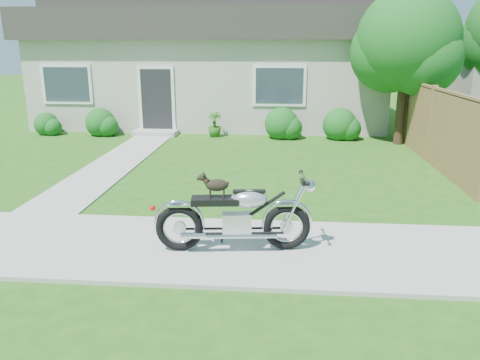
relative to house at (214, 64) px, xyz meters
name	(u,v)px	position (x,y,z in m)	size (l,w,h in m)	color
ground	(104,244)	(0.00, -11.99, -2.16)	(80.00, 80.00, 0.00)	#235114
sidewalk	(104,243)	(0.00, -11.99, -2.14)	(24.00, 2.20, 0.04)	#9E9B93
walkway	(118,161)	(-1.50, -6.99, -2.14)	(1.20, 8.00, 0.03)	#9E9B93
house	(214,64)	(0.00, 0.00, 0.00)	(12.60, 7.03, 4.50)	beige
fence	(431,124)	(6.30, -6.24, -1.22)	(0.12, 6.62, 1.90)	brown
tree_near	(412,46)	(6.18, -4.19, 0.67)	(2.89, 2.87, 4.41)	#3D2B1C
shrub_row	(224,124)	(0.78, -3.49, -1.73)	(10.44, 1.06, 1.06)	#165319
potted_plant_left	(100,124)	(-3.32, -3.44, -1.78)	(0.68, 0.59, 0.75)	#1D4D14
potted_plant_right	(215,125)	(0.47, -3.44, -1.76)	(0.44, 0.44, 0.79)	#255B19
motorcycle_with_dog	(237,217)	(1.98, -12.10, -1.62)	(2.22, 0.62, 1.12)	black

